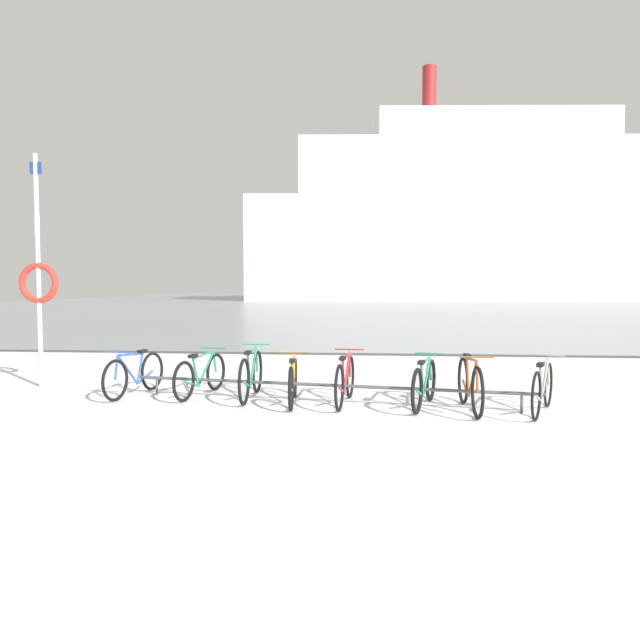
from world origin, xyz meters
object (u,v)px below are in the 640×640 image
(bicycle_1, at_px, (201,375))
(bicycle_4, at_px, (345,380))
(bicycle_3, at_px, (293,381))
(rescue_post, at_px, (38,276))
(bicycle_7, at_px, (543,388))
(bicycle_6, at_px, (470,385))
(ferry_ship, at_px, (501,223))
(bicycle_2, at_px, (251,375))
(bicycle_5, at_px, (424,384))
(bicycle_0, at_px, (135,374))

(bicycle_1, relative_size, bicycle_4, 0.97)
(bicycle_3, xyz_separation_m, bicycle_4, (0.79, -0.00, 0.02))
(bicycle_3, height_order, rescue_post, rescue_post)
(bicycle_1, distance_m, bicycle_7, 5.21)
(bicycle_6, bearing_deg, bicycle_7, -4.37)
(rescue_post, relative_size, ferry_ship, 0.07)
(bicycle_3, bearing_deg, bicycle_4, -0.16)
(ferry_ship, bearing_deg, bicycle_2, -105.05)
(bicycle_7, bearing_deg, bicycle_3, 173.57)
(bicycle_2, height_order, rescue_post, rescue_post)
(bicycle_1, relative_size, bicycle_3, 0.96)
(bicycle_5, xyz_separation_m, bicycle_6, (0.62, -0.22, 0.04))
(bicycle_1, relative_size, rescue_post, 0.41)
(bicycle_0, bearing_deg, ferry_ship, 73.25)
(bicycle_3, xyz_separation_m, bicycle_5, (1.96, -0.11, 0.01))
(bicycle_6, relative_size, ferry_ship, 0.03)
(bicycle_2, xyz_separation_m, bicycle_7, (4.27, -0.71, -0.02))
(bicycle_6, height_order, ferry_ship, ferry_ship)
(bicycle_0, relative_size, ferry_ship, 0.03)
(bicycle_5, height_order, rescue_post, rescue_post)
(ferry_ship, bearing_deg, bicycle_7, -101.14)
(bicycle_1, bearing_deg, rescue_post, 168.95)
(bicycle_0, xyz_separation_m, bicycle_3, (2.65, -0.41, -0.01))
(bicycle_2, distance_m, rescue_post, 4.29)
(bicycle_2, relative_size, bicycle_3, 1.02)
(bicycle_1, xyz_separation_m, rescue_post, (-3.06, 0.60, 1.61))
(bicycle_2, relative_size, bicycle_7, 1.12)
(bicycle_1, bearing_deg, bicycle_5, -9.44)
(bicycle_7, relative_size, ferry_ship, 0.03)
(bicycle_2, bearing_deg, ferry_ship, 74.95)
(ferry_ship, bearing_deg, bicycle_6, -102.03)
(bicycle_5, distance_m, ferry_ship, 63.96)
(bicycle_1, distance_m, rescue_post, 3.50)
(bicycle_1, xyz_separation_m, bicycle_5, (3.53, -0.59, 0.01))
(bicycle_0, xyz_separation_m, ferry_ship, (18.45, 61.33, 8.54))
(ferry_ship, bearing_deg, bicycle_3, -104.36)
(bicycle_3, height_order, ferry_ship, ferry_ship)
(rescue_post, bearing_deg, bicycle_4, -11.25)
(bicycle_0, height_order, bicycle_2, bicycle_2)
(bicycle_0, bearing_deg, bicycle_6, -8.03)
(bicycle_5, xyz_separation_m, rescue_post, (-6.58, 1.18, 1.60))
(bicycle_0, xyz_separation_m, bicycle_5, (4.61, -0.52, -0.00))
(bicycle_6, bearing_deg, bicycle_3, 172.79)
(bicycle_5, distance_m, rescue_post, 6.88)
(bicycle_1, xyz_separation_m, bicycle_4, (2.36, -0.48, 0.02))
(ferry_ship, bearing_deg, bicycle_4, -103.67)
(ferry_ship, bearing_deg, bicycle_5, -102.62)
(bicycle_1, distance_m, bicycle_6, 4.23)
(bicycle_0, relative_size, bicycle_7, 1.06)
(bicycle_5, height_order, bicycle_6, bicycle_6)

